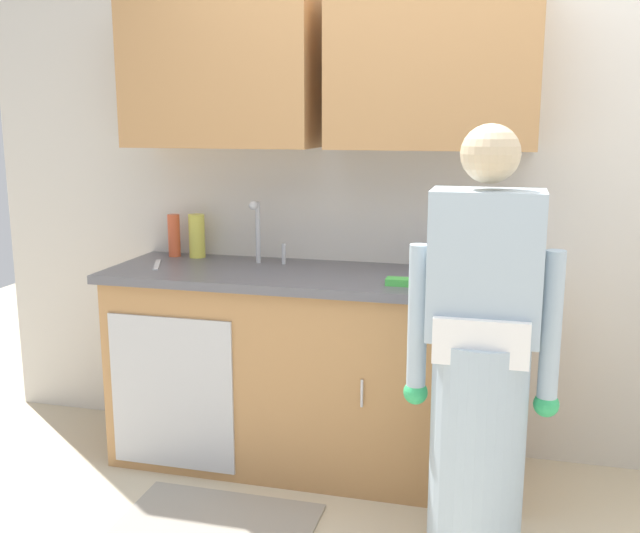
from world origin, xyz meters
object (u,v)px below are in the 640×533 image
object	(u,v)px
cup_by_sink	(490,273)
sink	(256,272)
bottle_cleaner_spray	(197,236)
knife_on_counter	(157,265)
sponge	(399,282)
person_at_sink	(480,389)
bottle_dish_liquid	(174,235)
bottle_soap	(443,254)

from	to	relation	value
cup_by_sink	sink	bearing A→B (deg)	178.51
bottle_cleaner_spray	sink	bearing A→B (deg)	-27.35
knife_on_counter	sponge	distance (m)	1.20
person_at_sink	cup_by_sink	world-z (taller)	person_at_sink
sink	cup_by_sink	bearing A→B (deg)	-1.49
bottle_dish_liquid	bottle_cleaner_spray	size ratio (longest dim) A/B	0.98
sink	bottle_dish_liquid	distance (m)	0.56
bottle_dish_liquid	cup_by_sink	size ratio (longest dim) A/B	2.55
bottle_soap	bottle_dish_liquid	size ratio (longest dim) A/B	0.76
person_at_sink	knife_on_counter	size ratio (longest dim) A/B	6.75
bottle_soap	cup_by_sink	size ratio (longest dim) A/B	1.94
sink	person_at_sink	distance (m)	1.28
knife_on_counter	sponge	xyz separation A→B (m)	(1.20, -0.13, 0.01)
sink	bottle_soap	distance (m)	0.88
bottle_dish_liquid	knife_on_counter	bearing A→B (deg)	-85.03
sink	knife_on_counter	xyz separation A→B (m)	(-0.49, -0.04, 0.02)
person_at_sink	bottle_cleaner_spray	bearing A→B (deg)	149.32
sink	bottle_soap	size ratio (longest dim) A/B	3.03
person_at_sink	bottle_dish_liquid	xyz separation A→B (m)	(-1.58, 0.86, 0.36)
bottle_soap	bottle_dish_liquid	distance (m)	1.37
sink	bottle_dish_liquid	bearing A→B (deg)	158.96
bottle_soap	sponge	bearing A→B (deg)	-114.09
person_at_sink	bottle_dish_liquid	world-z (taller)	person_at_sink
sink	cup_by_sink	size ratio (longest dim) A/B	5.89
bottle_soap	sink	bearing A→B (deg)	-168.88
bottle_dish_liquid	knife_on_counter	size ratio (longest dim) A/B	0.90
bottle_soap	cup_by_sink	bearing A→B (deg)	-41.53
sponge	person_at_sink	bearing A→B (deg)	-53.32
bottle_dish_liquid	sponge	size ratio (longest dim) A/B	1.97
knife_on_counter	sponge	bearing A→B (deg)	60.69
bottle_cleaner_spray	cup_by_sink	world-z (taller)	bottle_cleaner_spray
bottle_dish_liquid	knife_on_counter	distance (m)	0.26
sponge	bottle_cleaner_spray	bearing A→B (deg)	161.17
bottle_dish_liquid	knife_on_counter	xyz separation A→B (m)	(0.02, -0.24, -0.11)
sink	person_at_sink	size ratio (longest dim) A/B	0.31
sink	bottle_soap	world-z (taller)	sink
sink	bottle_dish_liquid	xyz separation A→B (m)	(-0.51, 0.20, 0.12)
person_at_sink	bottle_soap	size ratio (longest dim) A/B	9.83
sink	bottle_cleaner_spray	xyz separation A→B (m)	(-0.39, 0.20, 0.12)
bottle_soap	cup_by_sink	xyz separation A→B (m)	(0.22, -0.20, -0.04)
bottle_cleaner_spray	bottle_dish_liquid	bearing A→B (deg)	-178.38
person_at_sink	bottle_dish_liquid	bearing A→B (deg)	151.44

